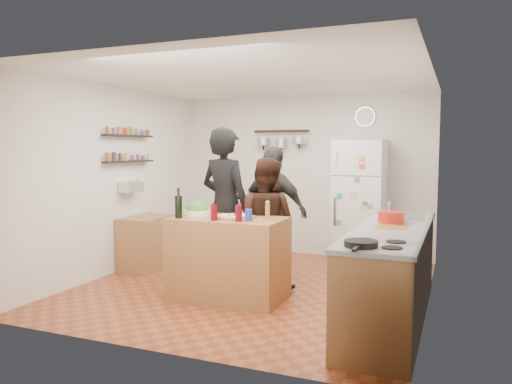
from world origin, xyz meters
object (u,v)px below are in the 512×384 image
at_px(prep_island, 228,258).
at_px(side_table, 147,242).
at_px(skillet, 361,244).
at_px(fridge, 359,202).
at_px(counter_run, 391,274).
at_px(person_center, 265,224).
at_px(wall_clock, 365,117).
at_px(wine_bottle, 179,207).
at_px(red_bowl, 391,217).
at_px(person_left, 225,207).
at_px(salad_bowl, 197,213).
at_px(person_back, 274,212).
at_px(salt_canister, 249,215).
at_px(pepper_mill, 268,212).

xyz_separation_m(prep_island, side_table, (-1.66, 0.85, -0.09)).
xyz_separation_m(skillet, fridge, (-0.65, 3.41, -0.05)).
relative_size(prep_island, counter_run, 0.48).
distance_m(person_center, wall_clock, 2.61).
height_order(wine_bottle, fridge, fridge).
relative_size(wine_bottle, red_bowl, 0.92).
xyz_separation_m(person_left, counter_run, (2.06, -0.54, -0.52)).
bearing_deg(salad_bowl, counter_run, -1.87).
height_order(person_left, side_table, person_left).
bearing_deg(person_left, prep_island, 133.50).
height_order(person_left, person_back, person_left).
distance_m(salt_canister, counter_run, 1.57).
xyz_separation_m(salt_canister, person_back, (-0.17, 1.21, -0.12)).
distance_m(wine_bottle, pepper_mill, 0.99).
bearing_deg(side_table, wine_bottle, -42.59).
relative_size(pepper_mill, salt_canister, 1.30).
height_order(salad_bowl, fridge, fridge).
height_order(prep_island, wine_bottle, wine_bottle).
distance_m(salad_bowl, skillet, 2.41).
height_order(wine_bottle, red_bowl, wine_bottle).
distance_m(pepper_mill, skillet, 1.71).
relative_size(person_left, wall_clock, 6.45).
bearing_deg(skillet, person_center, 130.84).
distance_m(wine_bottle, skillet, 2.36).
relative_size(red_bowl, wall_clock, 0.89).
distance_m(red_bowl, wall_clock, 2.71).
relative_size(prep_island, person_back, 0.73).
relative_size(prep_island, side_table, 1.56).
bearing_deg(side_table, pepper_mill, -20.71).
bearing_deg(wall_clock, salt_canister, -104.92).
xyz_separation_m(prep_island, red_bowl, (1.73, 0.27, 0.52)).
bearing_deg(fridge, salt_canister, -106.87).
bearing_deg(side_table, red_bowl, -9.76).
distance_m(counter_run, fridge, 2.46).
bearing_deg(wall_clock, person_center, -110.76).
height_order(person_center, person_back, person_back).
relative_size(counter_run, side_table, 3.29).
bearing_deg(wine_bottle, fridge, 58.56).
relative_size(person_left, person_center, 1.23).
xyz_separation_m(pepper_mill, fridge, (0.58, 2.23, -0.09)).
distance_m(salad_bowl, pepper_mill, 0.87).
distance_m(salad_bowl, fridge, 2.66).
height_order(fridge, wall_clock, wall_clock).
height_order(pepper_mill, counter_run, pepper_mill).
bearing_deg(red_bowl, prep_island, -171.25).
xyz_separation_m(prep_island, counter_run, (1.78, -0.02, -0.01)).
bearing_deg(wine_bottle, salt_canister, 7.13).
relative_size(wine_bottle, person_back, 0.14).
height_order(person_left, fridge, person_left).
bearing_deg(pepper_mill, person_left, 147.58).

